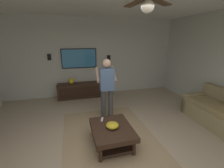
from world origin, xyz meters
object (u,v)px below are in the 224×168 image
(tv, at_px, (79,58))
(remote_white, at_px, (102,119))
(coffee_table, at_px, (112,132))
(remote_black, at_px, (109,127))
(vase_round, at_px, (71,81))
(wall_speaker_left, at_px, (109,58))
(bowl, at_px, (112,125))
(ceiling_fan, at_px, (148,0))
(person_standing, at_px, (107,86))
(couch, at_px, (223,115))
(media_console, at_px, (81,90))
(wall_speaker_right, at_px, (49,57))

(tv, height_order, remote_white, tv)
(coffee_table, bearing_deg, remote_black, 78.96)
(vase_round, height_order, wall_speaker_left, wall_speaker_left)
(bowl, height_order, ceiling_fan, ceiling_fan)
(remote_white, distance_m, wall_speaker_left, 3.14)
(coffee_table, height_order, ceiling_fan, ceiling_fan)
(person_standing, distance_m, bowl, 1.27)
(coffee_table, distance_m, ceiling_fan, 2.42)
(remote_black, height_order, vase_round, vase_round)
(person_standing, relative_size, vase_round, 7.45)
(couch, bearing_deg, tv, -42.58)
(remote_white, distance_m, ceiling_fan, 2.46)
(person_standing, bearing_deg, wall_speaker_left, -11.56)
(couch, xyz_separation_m, remote_white, (0.39, 2.98, 0.09))
(coffee_table, distance_m, person_standing, 1.32)
(media_console, relative_size, bowl, 6.67)
(remote_black, bearing_deg, vase_round, -121.03)
(tv, xyz_separation_m, person_standing, (-2.04, -0.56, -0.50))
(remote_black, bearing_deg, tv, -128.02)
(coffee_table, distance_m, wall_speaker_left, 3.46)
(media_console, height_order, remote_white, media_console)
(bowl, bearing_deg, remote_white, 19.81)
(couch, relative_size, wall_speaker_right, 8.79)
(coffee_table, distance_m, tv, 3.40)
(coffee_table, xyz_separation_m, tv, (3.18, 0.39, 1.14))
(bowl, bearing_deg, person_standing, -8.39)
(coffee_table, xyz_separation_m, remote_black, (0.01, 0.05, 0.12))
(tv, xyz_separation_m, wall_speaker_left, (0.01, -1.13, -0.03))
(tv, bearing_deg, coffee_table, 6.99)
(wall_speaker_left, bearing_deg, media_console, 102.66)
(coffee_table, xyz_separation_m, vase_round, (2.92, 0.73, 0.36))
(vase_round, bearing_deg, ceiling_fan, -165.54)
(couch, distance_m, ceiling_fan, 3.53)
(wall_speaker_left, bearing_deg, ceiling_fan, 172.75)
(wall_speaker_left, distance_m, wall_speaker_right, 2.16)
(remote_black, relative_size, wall_speaker_right, 0.68)
(remote_white, height_order, wall_speaker_right, wall_speaker_right)
(bowl, xyz_separation_m, remote_black, (0.04, 0.05, -0.05))
(couch, relative_size, vase_round, 8.79)
(media_console, bearing_deg, bowl, 7.51)
(remote_black, xyz_separation_m, wall_speaker_left, (3.18, -0.79, 1.00))
(wall_speaker_left, bearing_deg, coffee_table, 166.93)
(couch, xyz_separation_m, person_standing, (1.19, 2.68, 0.61))
(media_console, relative_size, wall_speaker_left, 7.73)
(remote_white, relative_size, ceiling_fan, 0.13)
(couch, relative_size, coffee_table, 1.93)
(person_standing, relative_size, bowl, 6.43)
(coffee_table, height_order, bowl, bowl)
(person_standing, bearing_deg, remote_black, 172.81)
(coffee_table, bearing_deg, vase_round, 13.99)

